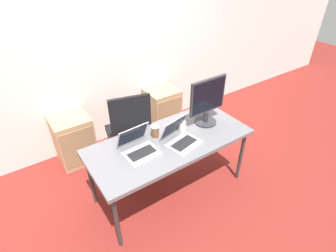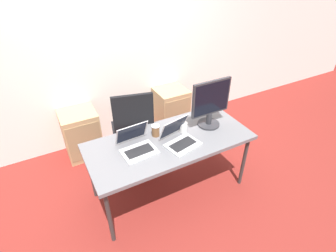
{
  "view_description": "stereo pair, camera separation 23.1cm",
  "coord_description": "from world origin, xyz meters",
  "px_view_note": "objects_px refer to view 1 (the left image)",
  "views": [
    {
      "loc": [
        -1.21,
        -1.73,
        2.33
      ],
      "look_at": [
        0.0,
        0.04,
        0.86
      ],
      "focal_mm": 28.0,
      "sensor_mm": 36.0,
      "label": 1
    },
    {
      "loc": [
        -1.01,
        -1.85,
        2.33
      ],
      "look_at": [
        0.0,
        0.04,
        0.86
      ],
      "focal_mm": 28.0,
      "sensor_mm": 36.0,
      "label": 2
    }
  ],
  "objects_px": {
    "office_chair": "(130,140)",
    "laptop_left": "(180,138)",
    "cabinet_left": "(74,140)",
    "monitor": "(207,101)",
    "coffee_cup_brown": "(155,131)",
    "laptop_right": "(139,147)",
    "coffee_cup_white": "(182,126)",
    "cabinet_right": "(162,109)"
  },
  "relations": [
    {
      "from": "cabinet_right",
      "to": "laptop_left",
      "type": "xyz_separation_m",
      "value": [
        -0.57,
        -1.2,
        0.45
      ]
    },
    {
      "from": "cabinet_left",
      "to": "laptop_left",
      "type": "relative_size",
      "value": 1.63
    },
    {
      "from": "coffee_cup_white",
      "to": "cabinet_left",
      "type": "bearing_deg",
      "value": 130.55
    },
    {
      "from": "office_chair",
      "to": "laptop_right",
      "type": "distance_m",
      "value": 0.71
    },
    {
      "from": "cabinet_right",
      "to": "coffee_cup_white",
      "type": "distance_m",
      "value": 1.22
    },
    {
      "from": "office_chair",
      "to": "cabinet_left",
      "type": "height_order",
      "value": "office_chair"
    },
    {
      "from": "laptop_left",
      "to": "coffee_cup_brown",
      "type": "height_order",
      "value": "laptop_left"
    },
    {
      "from": "monitor",
      "to": "coffee_cup_white",
      "type": "distance_m",
      "value": 0.38
    },
    {
      "from": "cabinet_left",
      "to": "laptop_left",
      "type": "xyz_separation_m",
      "value": [
        0.77,
        -1.2,
        0.45
      ]
    },
    {
      "from": "office_chair",
      "to": "laptop_right",
      "type": "bearing_deg",
      "value": -106.92
    },
    {
      "from": "laptop_left",
      "to": "laptop_right",
      "type": "height_order",
      "value": "laptop_left"
    },
    {
      "from": "laptop_left",
      "to": "laptop_right",
      "type": "relative_size",
      "value": 1.11
    },
    {
      "from": "office_chair",
      "to": "laptop_right",
      "type": "relative_size",
      "value": 3.09
    },
    {
      "from": "cabinet_right",
      "to": "laptop_right",
      "type": "height_order",
      "value": "laptop_right"
    },
    {
      "from": "laptop_left",
      "to": "laptop_right",
      "type": "distance_m",
      "value": 0.43
    },
    {
      "from": "monitor",
      "to": "laptop_left",
      "type": "bearing_deg",
      "value": -163.72
    },
    {
      "from": "monitor",
      "to": "coffee_cup_brown",
      "type": "distance_m",
      "value": 0.64
    },
    {
      "from": "laptop_left",
      "to": "office_chair",
      "type": "bearing_deg",
      "value": 108.8
    },
    {
      "from": "office_chair",
      "to": "coffee_cup_white",
      "type": "distance_m",
      "value": 0.75
    },
    {
      "from": "office_chair",
      "to": "laptop_left",
      "type": "height_order",
      "value": "office_chair"
    },
    {
      "from": "coffee_cup_white",
      "to": "monitor",
      "type": "bearing_deg",
      "value": -4.11
    },
    {
      "from": "cabinet_left",
      "to": "coffee_cup_white",
      "type": "xyz_separation_m",
      "value": [
        0.9,
        -1.05,
        0.45
      ]
    },
    {
      "from": "coffee_cup_white",
      "to": "office_chair",
      "type": "bearing_deg",
      "value": 124.2
    },
    {
      "from": "office_chair",
      "to": "monitor",
      "type": "relative_size",
      "value": 2.06
    },
    {
      "from": "cabinet_right",
      "to": "coffee_cup_white",
      "type": "height_order",
      "value": "coffee_cup_white"
    },
    {
      "from": "office_chair",
      "to": "cabinet_left",
      "type": "relative_size",
      "value": 1.7
    },
    {
      "from": "cabinet_right",
      "to": "coffee_cup_brown",
      "type": "xyz_separation_m",
      "value": [
        -0.72,
        -0.98,
        0.46
      ]
    },
    {
      "from": "monitor",
      "to": "laptop_right",
      "type": "bearing_deg",
      "value": -178.48
    },
    {
      "from": "office_chair",
      "to": "laptop_left",
      "type": "xyz_separation_m",
      "value": [
        0.24,
        -0.69,
        0.36
      ]
    },
    {
      "from": "cabinet_left",
      "to": "laptop_right",
      "type": "bearing_deg",
      "value": -72.11
    },
    {
      "from": "monitor",
      "to": "coffee_cup_white",
      "type": "height_order",
      "value": "monitor"
    },
    {
      "from": "office_chair",
      "to": "cabinet_right",
      "type": "height_order",
      "value": "office_chair"
    },
    {
      "from": "laptop_right",
      "to": "monitor",
      "type": "height_order",
      "value": "monitor"
    },
    {
      "from": "monitor",
      "to": "cabinet_right",
      "type": "bearing_deg",
      "value": 83.42
    },
    {
      "from": "cabinet_left",
      "to": "coffee_cup_white",
      "type": "bearing_deg",
      "value": -49.45
    },
    {
      "from": "cabinet_left",
      "to": "monitor",
      "type": "height_order",
      "value": "monitor"
    },
    {
      "from": "laptop_left",
      "to": "coffee_cup_brown",
      "type": "xyz_separation_m",
      "value": [
        -0.16,
        0.22,
        0.01
      ]
    },
    {
      "from": "office_chair",
      "to": "cabinet_left",
      "type": "distance_m",
      "value": 0.74
    },
    {
      "from": "cabinet_right",
      "to": "monitor",
      "type": "bearing_deg",
      "value": -96.58
    },
    {
      "from": "office_chair",
      "to": "coffee_cup_brown",
      "type": "relative_size",
      "value": 8.78
    },
    {
      "from": "cabinet_right",
      "to": "coffee_cup_brown",
      "type": "bearing_deg",
      "value": -126.41
    },
    {
      "from": "laptop_left",
      "to": "monitor",
      "type": "xyz_separation_m",
      "value": [
        0.44,
        0.13,
        0.21
      ]
    }
  ]
}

